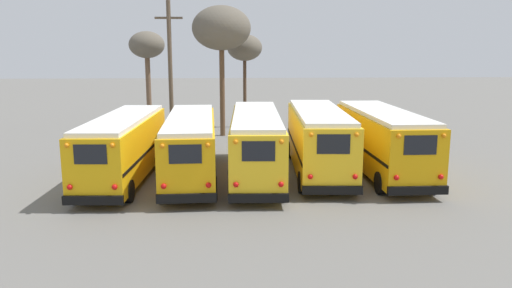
# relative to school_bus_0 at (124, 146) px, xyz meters

# --- Properties ---
(ground_plane) EXTENTS (160.00, 160.00, 0.00)m
(ground_plane) POSITION_rel_school_bus_0_xyz_m (6.41, 0.54, -1.69)
(ground_plane) COLOR #66635E
(school_bus_0) EXTENTS (2.79, 10.04, 3.11)m
(school_bus_0) POSITION_rel_school_bus_0_xyz_m (0.00, 0.00, 0.00)
(school_bus_0) COLOR #EAAA0F
(school_bus_0) RESTS_ON ground
(school_bus_1) EXTENTS (2.76, 10.39, 3.07)m
(school_bus_1) POSITION_rel_school_bus_0_xyz_m (3.21, 0.14, -0.00)
(school_bus_1) COLOR #E5A00C
(school_bus_1) RESTS_ON ground
(school_bus_2) EXTENTS (2.78, 10.76, 3.19)m
(school_bus_2) POSITION_rel_school_bus_0_xyz_m (6.41, 0.30, 0.05)
(school_bus_2) COLOR yellow
(school_bus_2) RESTS_ON ground
(school_bus_3) EXTENTS (3.03, 9.96, 3.27)m
(school_bus_3) POSITION_rel_school_bus_0_xyz_m (9.61, 0.83, 0.09)
(school_bus_3) COLOR yellow
(school_bus_3) RESTS_ON ground
(school_bus_4) EXTENTS (2.72, 9.88, 3.24)m
(school_bus_4) POSITION_rel_school_bus_0_xyz_m (12.82, 0.56, 0.08)
(school_bus_4) COLOR #E5A00C
(school_bus_4) RESTS_ON ground
(utility_pole) EXTENTS (1.80, 0.28, 9.33)m
(utility_pole) POSITION_rel_school_bus_0_xyz_m (1.22, 9.71, 3.14)
(utility_pole) COLOR brown
(utility_pole) RESTS_ON ground
(bare_tree_0) EXTENTS (2.76, 2.76, 7.34)m
(bare_tree_0) POSITION_rel_school_bus_0_xyz_m (6.33, 16.07, 4.53)
(bare_tree_0) COLOR #473323
(bare_tree_0) RESTS_ON ground
(bare_tree_1) EXTENTS (4.14, 4.14, 9.22)m
(bare_tree_1) POSITION_rel_school_bus_0_xyz_m (4.59, 12.13, 5.91)
(bare_tree_1) COLOR brown
(bare_tree_1) RESTS_ON ground
(bare_tree_2) EXTENTS (2.89, 2.89, 7.62)m
(bare_tree_2) POSITION_rel_school_bus_0_xyz_m (-1.60, 17.98, 4.67)
(bare_tree_2) COLOR brown
(bare_tree_2) RESTS_ON ground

